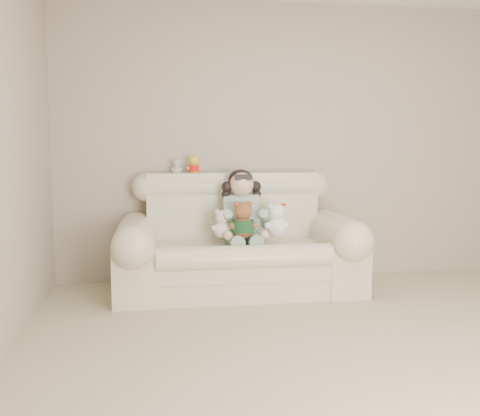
% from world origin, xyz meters
% --- Properties ---
extents(floor, '(5.00, 5.00, 0.00)m').
position_xyz_m(floor, '(0.00, 0.00, 0.00)').
color(floor, tan).
rests_on(floor, ground).
extents(wall_back, '(4.50, 0.00, 4.50)m').
position_xyz_m(wall_back, '(0.00, 2.50, 1.30)').
color(wall_back, tan).
rests_on(wall_back, ground).
extents(sofa, '(2.10, 0.95, 1.03)m').
position_xyz_m(sofa, '(-0.62, 2.00, 0.52)').
color(sofa, beige).
rests_on(sofa, floor).
extents(seated_child, '(0.47, 0.54, 0.66)m').
position_xyz_m(seated_child, '(-0.58, 2.08, 0.75)').
color(seated_child, '#2D6A4D').
rests_on(seated_child, sofa).
extents(brown_teddy, '(0.26, 0.21, 0.37)m').
position_xyz_m(brown_teddy, '(-0.60, 1.84, 0.69)').
color(brown_teddy, brown).
rests_on(brown_teddy, sofa).
extents(white_cat, '(0.27, 0.25, 0.35)m').
position_xyz_m(white_cat, '(-0.31, 1.88, 0.67)').
color(white_cat, white).
rests_on(white_cat, sofa).
extents(cream_teddy, '(0.19, 0.15, 0.29)m').
position_xyz_m(cream_teddy, '(-0.77, 1.90, 0.64)').
color(cream_teddy, white).
rests_on(cream_teddy, sofa).
extents(yellow_mini_bear, '(0.16, 0.14, 0.20)m').
position_xyz_m(yellow_mini_bear, '(-0.97, 2.36, 1.11)').
color(yellow_mini_bear, yellow).
rests_on(yellow_mini_bear, sofa).
extents(grey_mini_plush, '(0.12, 0.10, 0.17)m').
position_xyz_m(grey_mini_plush, '(-1.13, 2.38, 1.09)').
color(grey_mini_plush, silver).
rests_on(grey_mini_plush, sofa).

